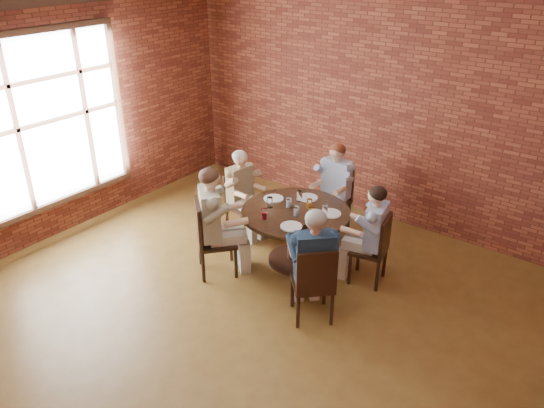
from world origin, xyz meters
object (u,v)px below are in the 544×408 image
Objects in this scene: chair_a at (376,247)px; smartphone at (304,228)px; chair_b at (336,196)px; diner_c at (243,194)px; diner_d at (216,222)px; diner_b at (334,189)px; diner_a at (370,235)px; chair_c at (239,201)px; dining_table at (295,226)px; chair_e at (314,282)px; diner_e at (313,265)px; chair_d at (209,235)px.

chair_a is 0.90m from smartphone.
chair_b is at bearing -141.00° from chair_a.
diner_d reaches higher than diner_c.
chair_b is at bearing 90.00° from diner_b.
smartphone is at bearing -99.97° from diner_c.
diner_a is 1.44× the size of chair_c.
diner_c is 1.00m from diner_d.
chair_a is (1.02, 0.21, -0.03)m from dining_table.
chair_c is 0.94× the size of chair_e.
diner_e is at bearing -42.88° from smartphone.
diner_c is at bearing -138.73° from chair_b.
chair_b reaches higher than smartphone.
diner_e reaches higher than diner_c.
diner_d reaches higher than dining_table.
chair_e is (1.50, -0.09, -0.19)m from diner_d.
dining_table is 1.10m from chair_c.
diner_b reaches higher than chair_e.
chair_d is at bearing -43.05° from diner_e.
diner_a is at bearing 11.62° from dining_table.
dining_table is at bearing -90.00° from chair_b.
diner_b is 2.00m from diner_e.
diner_b reaches higher than smartphone.
diner_a is 1.00m from diner_e.
diner_a is 1.96m from diner_c.
chair_a is at bearing 90.00° from diner_a.
chair_c is at bearing 170.58° from dining_table.
dining_table is 0.97× the size of diner_d.
diner_d is at bearing -48.21° from chair_e.
chair_a is 0.96× the size of chair_e.
diner_e is (1.79, -0.96, 0.05)m from diner_c.
chair_e is (0.91, -1.96, 0.01)m from chair_b.
diner_d reaches higher than diner_a.
smartphone is (1.04, 0.53, 0.23)m from chair_d.
dining_table is at bearing -90.00° from diner_b.
diner_c is (-1.96, -0.03, -0.02)m from diner_a.
chair_a reaches higher than chair_c.
diner_b is at bearing 110.63° from smartphone.
chair_d is at bearing -130.53° from dining_table.
smartphone reaches higher than dining_table.
chair_a is 1.41m from chair_b.
chair_a is 0.64× the size of diner_d.
chair_d is at bearing -69.81° from diner_a.
chair_b is 1.04× the size of chair_c.
dining_table is 1.03m from diner_c.
diner_b is (-0.06, 1.02, 0.12)m from dining_table.
dining_table is 1.10m from chair_b.
diner_c reaches higher than chair_d.
dining_table is at bearing -90.00° from diner_e.
chair_b is at bearing 109.91° from smartphone.
chair_d is at bearing -112.77° from diner_b.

